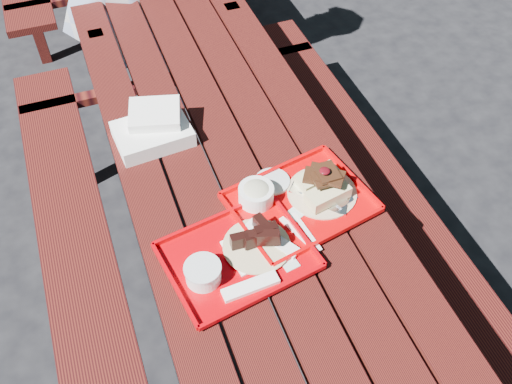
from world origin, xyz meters
The scene contains 5 objects.
ground centered at (0.00, 0.00, 0.00)m, with size 60.00×60.00×0.00m, color black.
picnic_table_near centered at (0.00, 0.00, 0.56)m, with size 1.41×2.40×0.75m.
near_tray centered at (0.13, -0.17, 0.78)m, with size 0.46×0.39×0.13m.
far_tray centered at (-0.12, -0.32, 0.77)m, with size 0.45×0.37×0.07m.
white_cloth centered at (-0.22, 0.26, 0.79)m, with size 0.26×0.22×0.10m.
Camera 1 is at (-0.39, -1.19, 2.11)m, focal length 40.00 mm.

